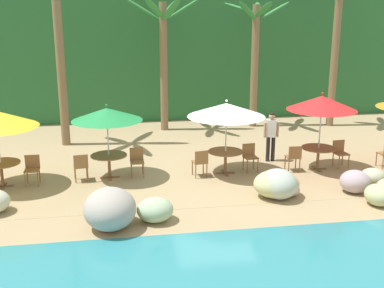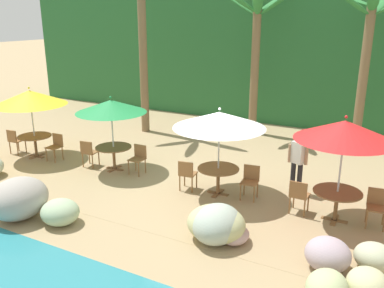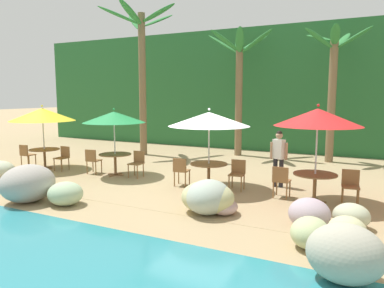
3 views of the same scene
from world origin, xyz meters
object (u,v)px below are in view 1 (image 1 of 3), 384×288
(chair_red_seaward, at_px, (340,151))
(palm_tree_fourth, at_px, (336,32))
(chair_white_inland, at_px, (200,161))
(umbrella_white, at_px, (226,110))
(chair_white_seaward, at_px, (250,155))
(chair_red_inland, at_px, (294,156))
(dining_table_yellow, at_px, (1,167))
(palm_tree_second, at_px, (163,42))
(chair_green_inland, at_px, (81,165))
(chair_yellow_seaward, at_px, (32,168))
(waiter_in_white, at_px, (271,133))
(palm_tree_nearest, at_px, (58,28))
(umbrella_green, at_px, (107,114))
(palm_tree_third, at_px, (255,46))
(umbrella_red, at_px, (322,103))
(dining_table_green, at_px, (109,159))
(dining_table_white, at_px, (225,155))
(chair_green_seaward, at_px, (137,160))
(dining_table_red, at_px, (318,151))

(chair_red_seaward, relative_size, palm_tree_fourth, 0.14)
(chair_white_inland, bearing_deg, palm_tree_fourth, 40.50)
(umbrella_white, xyz_separation_m, chair_white_seaward, (0.84, 0.18, -1.53))
(chair_white_inland, distance_m, chair_red_inland, 3.01)
(dining_table_yellow, xyz_separation_m, palm_tree_second, (5.40, 6.22, 3.10))
(chair_green_inland, xyz_separation_m, umbrella_white, (4.43, 0.04, 1.53))
(dining_table_yellow, height_order, chair_yellow_seaward, chair_yellow_seaward)
(chair_green_inland, bearing_deg, waiter_in_white, 9.85)
(chair_red_inland, relative_size, palm_tree_nearest, 0.13)
(umbrella_green, distance_m, chair_red_inland, 5.98)
(umbrella_green, height_order, palm_tree_third, palm_tree_third)
(waiter_in_white, bearing_deg, dining_table_yellow, -172.15)
(dining_table_yellow, bearing_deg, umbrella_red, 0.27)
(dining_table_green, bearing_deg, chair_red_seaward, -0.41)
(dining_table_white, distance_m, chair_white_inland, 0.86)
(umbrella_green, height_order, dining_table_white, umbrella_green)
(dining_table_yellow, xyz_separation_m, palm_tree_fourth, (12.76, 5.83, 3.46))
(umbrella_red, xyz_separation_m, palm_tree_third, (-0.38, 6.23, 1.31))
(chair_white_inland, relative_size, chair_red_seaward, 1.00)
(chair_red_seaward, xyz_separation_m, waiter_in_white, (-2.06, 0.94, 0.47))
(umbrella_green, distance_m, dining_table_white, 3.86)
(umbrella_red, xyz_separation_m, palm_tree_second, (-4.31, 6.17, 1.53))
(chair_green_seaward, distance_m, umbrella_red, 6.03)
(umbrella_green, xyz_separation_m, palm_tree_third, (6.25, 5.99, 1.49))
(dining_table_white, distance_m, umbrella_red, 3.42)
(chair_red_seaward, xyz_separation_m, palm_tree_third, (-1.21, 6.04, 2.98))
(dining_table_green, xyz_separation_m, palm_tree_third, (6.25, 5.99, 2.88))
(palm_tree_fourth, bearing_deg, chair_green_seaward, -148.36)
(chair_white_seaward, bearing_deg, chair_red_inland, -14.19)
(palm_tree_fourth, bearing_deg, chair_red_seaward, -111.59)
(palm_tree_second, relative_size, palm_tree_fourth, 0.88)
(chair_green_inland, bearing_deg, umbrella_green, 13.63)
(umbrella_white, xyz_separation_m, chair_red_inland, (2.18, -0.16, -1.53))
(umbrella_white, relative_size, palm_tree_third, 0.45)
(umbrella_white, height_order, dining_table_red, umbrella_white)
(dining_table_yellow, height_order, chair_red_seaward, chair_red_seaward)
(dining_table_green, height_order, umbrella_red, umbrella_red)
(umbrella_white, bearing_deg, palm_tree_fourth, 43.15)
(chair_yellow_seaward, xyz_separation_m, palm_tree_third, (8.49, 6.18, 2.98))
(dining_table_green, distance_m, dining_table_white, 3.60)
(palm_tree_nearest, bearing_deg, dining_table_red, -27.79)
(chair_green_seaward, xyz_separation_m, palm_tree_nearest, (-2.52, 4.03, 3.84))
(waiter_in_white, bearing_deg, palm_tree_third, 80.58)
(umbrella_white, height_order, palm_tree_fourth, palm_tree_fourth)
(umbrella_green, height_order, umbrella_white, umbrella_white)
(chair_green_seaward, bearing_deg, chair_white_inland, -13.55)
(dining_table_white, height_order, chair_white_inland, chair_white_inland)
(chair_yellow_seaward, relative_size, palm_tree_third, 0.16)
(dining_table_green, height_order, dining_table_red, same)
(chair_white_seaward, bearing_deg, chair_white_inland, -167.15)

